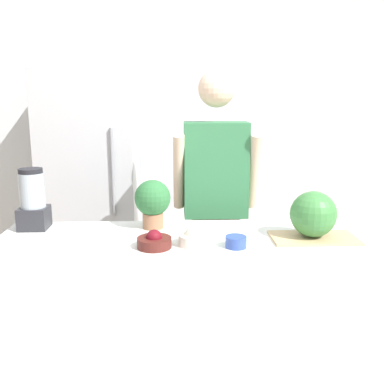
# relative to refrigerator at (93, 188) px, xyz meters

# --- Properties ---
(wall_back) EXTENTS (8.00, 0.06, 2.60)m
(wall_back) POSITION_rel_refrigerator_xyz_m (0.74, 0.37, 0.40)
(wall_back) COLOR silver
(wall_back) RESTS_ON ground_plane
(counter_island) EXTENTS (2.00, 0.80, 0.91)m
(counter_island) POSITION_rel_refrigerator_xyz_m (0.74, -1.36, -0.45)
(counter_island) COLOR white
(counter_island) RESTS_ON ground_plane
(refrigerator) EXTENTS (0.71, 0.67, 1.81)m
(refrigerator) POSITION_rel_refrigerator_xyz_m (0.00, 0.00, 0.00)
(refrigerator) COLOR #B7B7BC
(refrigerator) RESTS_ON ground_plane
(person) EXTENTS (0.55, 0.28, 1.78)m
(person) POSITION_rel_refrigerator_xyz_m (0.92, -0.66, 0.02)
(person) COLOR gray
(person) RESTS_ON ground_plane
(cutting_board) EXTENTS (0.43, 0.23, 0.01)m
(cutting_board) POSITION_rel_refrigerator_xyz_m (1.36, -1.33, 0.01)
(cutting_board) COLOR tan
(cutting_board) RESTS_ON counter_island
(watermelon) EXTENTS (0.23, 0.23, 0.23)m
(watermelon) POSITION_rel_refrigerator_xyz_m (1.35, -1.32, 0.13)
(watermelon) COLOR #3D7F3D
(watermelon) RESTS_ON cutting_board
(bowl_cherries) EXTENTS (0.17, 0.17, 0.09)m
(bowl_cherries) POSITION_rel_refrigerator_xyz_m (0.56, -1.42, 0.03)
(bowl_cherries) COLOR #511E19
(bowl_cherries) RESTS_ON counter_island
(bowl_cream) EXTENTS (0.16, 0.16, 0.10)m
(bowl_cream) POSITION_rel_refrigerator_xyz_m (0.75, -1.39, 0.04)
(bowl_cream) COLOR beige
(bowl_cream) RESTS_ON counter_island
(bowl_small_blue) EXTENTS (0.10, 0.10, 0.05)m
(bowl_small_blue) POSITION_rel_refrigerator_xyz_m (0.95, -1.43, 0.03)
(bowl_small_blue) COLOR #334C9E
(bowl_small_blue) RESTS_ON counter_island
(blender) EXTENTS (0.15, 0.15, 0.33)m
(blender) POSITION_rel_refrigerator_xyz_m (-0.11, -1.08, 0.16)
(blender) COLOR #28282D
(blender) RESTS_ON counter_island
(potted_plant) EXTENTS (0.20, 0.20, 0.27)m
(potted_plant) POSITION_rel_refrigerator_xyz_m (0.53, -1.10, 0.16)
(potted_plant) COLOR #996647
(potted_plant) RESTS_ON counter_island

